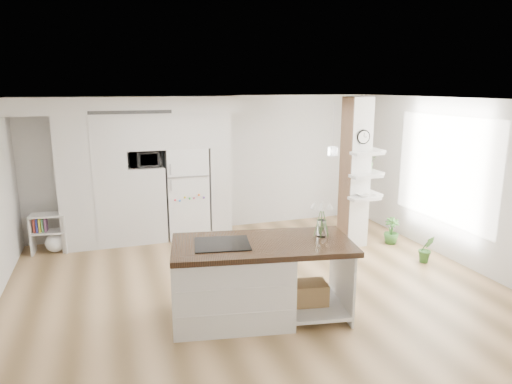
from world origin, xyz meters
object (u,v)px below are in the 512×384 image
at_px(refrigerator, 186,192).
at_px(kitchen_island, 242,280).
at_px(floor_plant_a, 426,249).
at_px(bookshelf, 51,235).

xyz_separation_m(refrigerator, kitchen_island, (0.07, -3.51, -0.36)).
height_order(refrigerator, floor_plant_a, refrigerator).
xyz_separation_m(kitchen_island, floor_plant_a, (3.46, 0.83, -0.28)).
xyz_separation_m(bookshelf, floor_plant_a, (5.97, -2.50, -0.07)).
distance_m(refrigerator, kitchen_island, 3.53).
bearing_deg(floor_plant_a, bookshelf, 157.29).
relative_size(refrigerator, bookshelf, 2.49).
bearing_deg(refrigerator, floor_plant_a, -37.31).
bearing_deg(floor_plant_a, kitchen_island, -166.52).
distance_m(refrigerator, floor_plant_a, 4.48).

